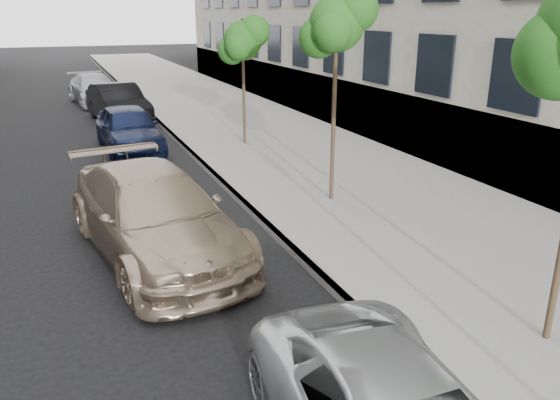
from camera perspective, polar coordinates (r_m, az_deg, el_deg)
sidewalk at (r=28.40m, az=-7.85°, el=10.01°), size 6.40×72.00×0.14m
curb at (r=27.79m, az=-14.17°, el=9.42°), size 0.15×72.00×0.14m
tree_mid at (r=12.66m, az=6.05°, el=17.83°), size 1.61×1.41×4.85m
tree_far at (r=18.67m, az=-3.84°, el=16.27°), size 1.63×1.43×4.22m
suv at (r=10.59m, az=-13.00°, el=-1.46°), size 3.10×5.90×1.63m
sedan_blue at (r=19.09m, az=-15.54°, el=7.23°), size 2.00×4.53×1.52m
sedan_black at (r=24.26m, az=-16.55°, el=9.64°), size 2.33×5.05×1.60m
sedan_rear at (r=29.73m, az=-18.79°, el=10.89°), size 2.67×5.29×1.47m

